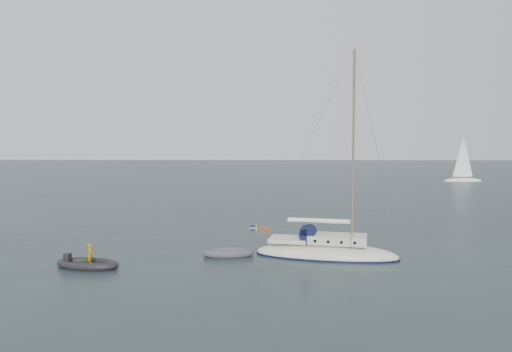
{
  "coord_description": "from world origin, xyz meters",
  "views": [
    {
      "loc": [
        -2.29,
        -32.26,
        6.94
      ],
      "look_at": [
        -2.99,
        0.0,
        4.67
      ],
      "focal_mm": 35.0,
      "sensor_mm": 36.0,
      "label": 1
    }
  ],
  "objects": [
    {
      "name": "sailboat",
      "position": [
        1.27,
        -2.73,
        0.97
      ],
      "size": [
        8.98,
        2.69,
        12.78
      ],
      "rotation": [
        0.0,
        0.0,
        -0.21
      ],
      "color": "silver",
      "rests_on": "ground"
    },
    {
      "name": "rib",
      "position": [
        -12.17,
        -5.48,
        0.21
      ],
      "size": [
        3.68,
        1.67,
        1.33
      ],
      "rotation": [
        0.0,
        0.0,
        -0.21
      ],
      "color": "black",
      "rests_on": "ground"
    },
    {
      "name": "dinghy",
      "position": [
        -4.61,
        -2.61,
        0.19
      ],
      "size": [
        3.07,
        1.39,
        0.44
      ],
      "rotation": [
        0.0,
        0.0,
        0.12
      ],
      "color": "#4F4E53",
      "rests_on": "ground"
    },
    {
      "name": "ground",
      "position": [
        0.0,
        0.0,
        0.0
      ],
      "size": [
        300.0,
        300.0,
        0.0
      ],
      "primitive_type": "plane",
      "color": "black",
      "rests_on": "ground"
    },
    {
      "name": "distant_yacht_c",
      "position": [
        31.48,
        54.17,
        3.73
      ],
      "size": [
        6.58,
        3.51,
        8.72
      ],
      "rotation": [
        0.0,
        0.0,
        0.04
      ],
      "color": "white",
      "rests_on": "ground"
    }
  ]
}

